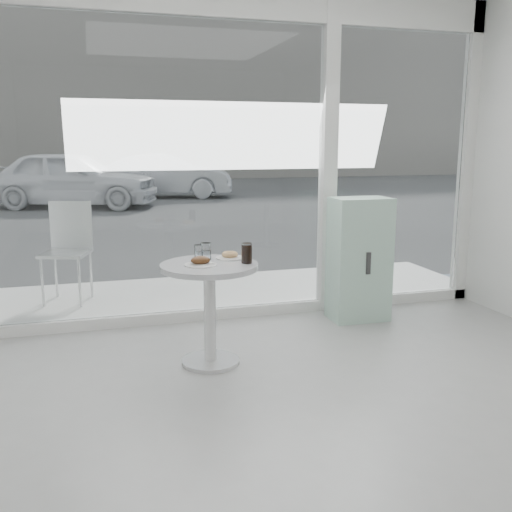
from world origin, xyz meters
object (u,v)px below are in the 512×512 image
object	(u,v)px
car_silver	(166,176)
water_tumbler_a	(199,253)
water_tumbler_b	(206,252)
patio_chair	(68,245)
car_white	(72,179)
cola_glass	(247,254)
mint_cabinet	(359,259)
plate_fritter	(201,262)
plate_donut	(230,256)
main_table	(210,293)

from	to	relation	value
car_silver	water_tumbler_a	bearing A→B (deg)	-172.41
water_tumbler_a	water_tumbler_b	world-z (taller)	water_tumbler_b
patio_chair	water_tumbler_b	world-z (taller)	patio_chair
car_white	cola_glass	world-z (taller)	car_white
car_white	cola_glass	distance (m)	11.58
patio_chair	car_silver	xyz separation A→B (m)	(2.50, 11.53, 0.04)
car_white	water_tumbler_a	distance (m)	11.32
car_white	cola_glass	bearing A→B (deg)	-154.01
mint_cabinet	water_tumbler_b	bearing A→B (deg)	-159.24
patio_chair	water_tumbler_b	bearing A→B (deg)	-42.54
cola_glass	plate_fritter	bearing A→B (deg)	178.01
car_silver	water_tumbler_b	bearing A→B (deg)	-172.20
water_tumbler_b	plate_fritter	bearing A→B (deg)	-111.00
plate_fritter	plate_donut	bearing A→B (deg)	35.87
car_white	plate_fritter	bearing A→B (deg)	-155.68
main_table	cola_glass	xyz separation A→B (m)	(0.27, -0.06, 0.29)
mint_cabinet	plate_fritter	distance (m)	1.82
patio_chair	plate_donut	xyz separation A→B (m)	(1.24, -1.84, 0.17)
plate_donut	water_tumbler_a	distance (m)	0.24
car_silver	mint_cabinet	bearing A→B (deg)	-165.50
main_table	water_tumbler_b	xyz separation A→B (m)	(0.01, 0.15, 0.28)
patio_chair	plate_fritter	bearing A→B (deg)	-46.74
main_table	mint_cabinet	distance (m)	1.72
mint_cabinet	plate_fritter	size ratio (longest dim) A/B	4.90
mint_cabinet	water_tumbler_a	world-z (taller)	mint_cabinet
car_silver	plate_donut	size ratio (longest dim) A/B	18.91
patio_chair	plate_donut	size ratio (longest dim) A/B	4.75
main_table	water_tumbler_a	size ratio (longest dim) A/B	6.60
plate_fritter	main_table	bearing A→B (deg)	32.65
water_tumbler_a	water_tumbler_b	distance (m)	0.05
cola_glass	main_table	bearing A→B (deg)	168.53
patio_chair	cola_glass	distance (m)	2.44
cola_glass	mint_cabinet	bearing A→B (deg)	30.55
water_tumbler_a	cola_glass	distance (m)	0.38
patio_chair	plate_donut	world-z (taller)	patio_chair
plate_fritter	cola_glass	world-z (taller)	cola_glass
mint_cabinet	plate_donut	bearing A→B (deg)	-156.49
water_tumbler_a	water_tumbler_b	bearing A→B (deg)	-10.19
car_white	water_tumbler_a	xyz separation A→B (m)	(1.19, -11.26, 0.09)
car_silver	car_white	bearing A→B (deg)	141.99
main_table	plate_fritter	size ratio (longest dim) A/B	3.28
water_tumbler_a	cola_glass	xyz separation A→B (m)	(0.31, -0.22, 0.02)
water_tumbler_b	cola_glass	distance (m)	0.34
mint_cabinet	car_silver	size ratio (longest dim) A/B	0.29
patio_chair	main_table	bearing A→B (deg)	-44.70
patio_chair	water_tumbler_a	bearing A→B (deg)	-43.59
car_white	water_tumbler_b	world-z (taller)	car_white
main_table	patio_chair	bearing A→B (deg)	117.92
water_tumbler_a	water_tumbler_b	size ratio (longest dim) A/B	0.90
car_silver	water_tumbler_a	world-z (taller)	car_silver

